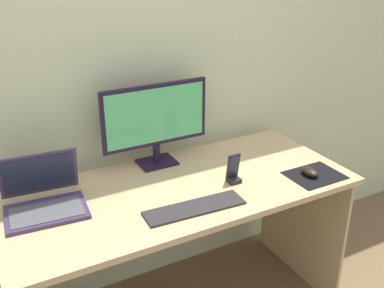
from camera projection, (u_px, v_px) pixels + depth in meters
The scene contains 8 objects.
wall_back at pixel (139, 59), 2.16m from camera, with size 6.00×0.04×2.50m, color #BBC18F.
desk at pixel (180, 215), 2.08m from camera, with size 1.58×0.69×0.76m.
monitor at pixel (156, 120), 2.14m from camera, with size 0.53×0.14×0.40m.
laptop at pixel (44, 199), 1.84m from camera, with size 0.34×0.30×0.22m.
keyboard_external at pixel (195, 208), 1.85m from camera, with size 0.42×0.12×0.01m, color #262325.
mousepad at pixel (315, 175), 2.12m from camera, with size 0.25×0.20×0.00m, color black.
mouse at pixel (310, 172), 2.11m from camera, with size 0.06×0.10×0.04m, color black.
phone_in_dock at pixel (233, 172), 2.04m from camera, with size 0.06×0.05×0.14m.
Camera 1 is at (-0.79, -1.58, 1.75)m, focal length 42.38 mm.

